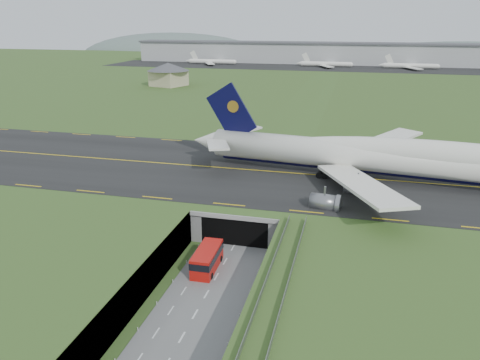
# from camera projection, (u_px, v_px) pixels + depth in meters

# --- Properties ---
(ground) EXTENTS (900.00, 900.00, 0.00)m
(ground) POSITION_uv_depth(u_px,v_px,m) (222.00, 268.00, 75.14)
(ground) COLOR #3C5220
(ground) RESTS_ON ground
(airfield_deck) EXTENTS (800.00, 800.00, 6.00)m
(airfield_deck) POSITION_uv_depth(u_px,v_px,m) (221.00, 252.00, 74.16)
(airfield_deck) COLOR gray
(airfield_deck) RESTS_ON ground
(trench_road) EXTENTS (12.00, 75.00, 0.20)m
(trench_road) POSITION_uv_depth(u_px,v_px,m) (207.00, 293.00, 68.23)
(trench_road) COLOR slate
(trench_road) RESTS_ON ground
(taxiway) EXTENTS (800.00, 44.00, 0.18)m
(taxiway) POSITION_uv_depth(u_px,v_px,m) (263.00, 171.00, 103.42)
(taxiway) COLOR black
(taxiway) RESTS_ON airfield_deck
(tunnel_portal) EXTENTS (17.00, 22.30, 6.00)m
(tunnel_portal) POSITION_uv_depth(u_px,v_px,m) (246.00, 210.00, 89.38)
(tunnel_portal) COLOR gray
(tunnel_portal) RESTS_ON ground
(guideway) EXTENTS (3.00, 53.00, 7.05)m
(guideway) POSITION_uv_depth(u_px,v_px,m) (267.00, 321.00, 53.36)
(guideway) COLOR #A8A8A3
(guideway) RESTS_ON ground
(jumbo_jet) EXTENTS (89.51, 58.14, 19.36)m
(jumbo_jet) POSITION_uv_depth(u_px,v_px,m) (393.00, 158.00, 95.26)
(jumbo_jet) COLOR white
(jumbo_jet) RESTS_ON ground
(shuttle_tram) EXTENTS (3.48, 8.63, 3.46)m
(shuttle_tram) POSITION_uv_depth(u_px,v_px,m) (207.00, 259.00, 74.19)
(shuttle_tram) COLOR red
(shuttle_tram) RESTS_ON ground
(service_building) EXTENTS (26.32, 26.32, 11.36)m
(service_building) POSITION_uv_depth(u_px,v_px,m) (168.00, 72.00, 232.55)
(service_building) COLOR #C0B48A
(service_building) RESTS_ON ground
(cargo_terminal) EXTENTS (320.00, 67.00, 15.60)m
(cargo_terminal) POSITION_uv_depth(u_px,v_px,m) (334.00, 53.00, 345.19)
(cargo_terminal) COLOR #B2B2B2
(cargo_terminal) RESTS_ON ground
(distant_hills) EXTENTS (700.00, 91.00, 60.00)m
(distant_hills) POSITION_uv_depth(u_px,v_px,m) (407.00, 64.00, 456.06)
(distant_hills) COLOR slate
(distant_hills) RESTS_ON ground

